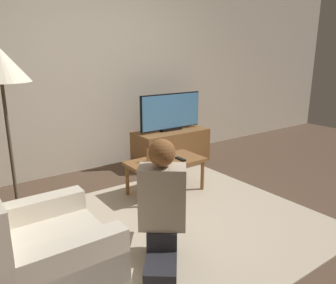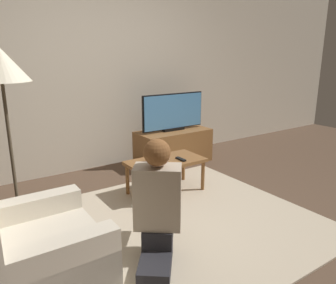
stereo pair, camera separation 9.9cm
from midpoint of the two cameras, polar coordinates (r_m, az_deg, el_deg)
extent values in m
plane|color=brown|center=(3.14, 4.02, -13.58)|extent=(10.00, 10.00, 0.00)
cube|color=beige|center=(4.44, -11.48, 12.15)|extent=(10.00, 0.06, 2.60)
cube|color=#BCAD93|center=(3.14, 4.02, -13.45)|extent=(2.24, 2.20, 0.02)
cube|color=brown|center=(4.64, 1.54, -0.79)|extent=(1.04, 0.49, 0.47)
cube|color=black|center=(4.58, 1.56, 2.27)|extent=(0.33, 0.08, 0.04)
cube|color=black|center=(4.54, 1.53, 5.38)|extent=(0.97, 0.03, 0.49)
cube|color=#4C8CC6|center=(4.53, 1.58, 5.36)|extent=(0.94, 0.04, 0.46)
cube|color=brown|center=(3.58, 0.39, -3.43)|extent=(0.84, 0.45, 0.04)
cylinder|color=brown|center=(3.31, -3.28, -8.61)|extent=(0.04, 0.04, 0.35)
cylinder|color=brown|center=(3.72, 6.85, -5.94)|extent=(0.04, 0.04, 0.35)
cylinder|color=brown|center=(3.61, -6.29, -6.62)|extent=(0.04, 0.04, 0.35)
cylinder|color=brown|center=(3.99, 3.40, -4.40)|extent=(0.04, 0.04, 0.35)
cylinder|color=#4C4233|center=(3.43, -23.63, -12.06)|extent=(0.28, 0.28, 0.03)
cylinder|color=#4C4233|center=(3.17, -25.07, 0.41)|extent=(0.03, 0.03, 1.50)
cone|color=#EFE5C6|center=(3.09, -26.43, 12.11)|extent=(0.48, 0.48, 0.29)
cube|color=beige|center=(2.34, -20.16, -19.83)|extent=(0.76, 0.80, 0.40)
cube|color=beige|center=(2.58, -22.19, -14.70)|extent=(0.76, 0.14, 0.54)
cube|color=#232328|center=(2.48, -0.91, -20.26)|extent=(0.44, 0.48, 0.11)
cube|color=#232328|center=(2.56, -0.59, -15.75)|extent=(0.32, 0.32, 0.14)
cube|color=tan|center=(2.41, -0.61, -9.53)|extent=(0.39, 0.37, 0.47)
sphere|color=#DBAD8E|center=(2.30, -0.64, -2.05)|extent=(0.19, 0.19, 0.19)
sphere|color=brown|center=(2.27, -0.68, -1.85)|extent=(0.19, 0.19, 0.19)
cube|color=black|center=(2.74, -0.02, -5.87)|extent=(0.13, 0.11, 0.04)
cylinder|color=tan|center=(2.63, 2.04, -6.86)|extent=(0.24, 0.28, 0.07)
cylinder|color=tan|center=(2.64, -2.42, -6.74)|extent=(0.24, 0.28, 0.07)
cube|color=brown|center=(3.50, -2.13, -2.25)|extent=(0.11, 0.01, 0.15)
cube|color=black|center=(3.58, 3.04, -3.00)|extent=(0.04, 0.15, 0.02)
camera|label=1|loc=(0.05, -89.18, 0.22)|focal=35.00mm
camera|label=2|loc=(0.05, 90.82, -0.22)|focal=35.00mm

